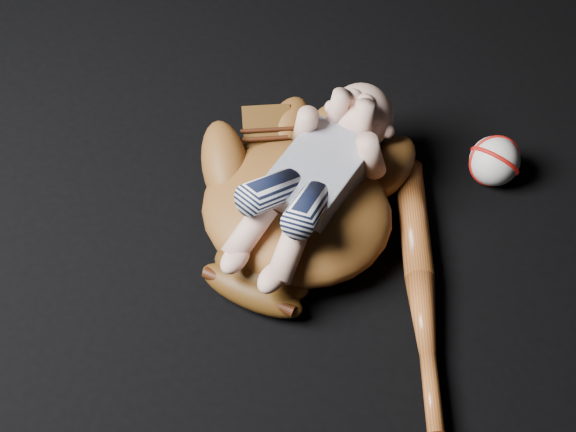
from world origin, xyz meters
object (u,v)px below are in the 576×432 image
at_px(baseball_glove, 297,205).
at_px(newborn_baby, 308,179).
at_px(baseball_bat, 421,294).
at_px(baseball, 495,161).

bearing_deg(baseball_glove, newborn_baby, 26.60).
bearing_deg(baseball_bat, baseball_glove, 160.68).
xyz_separation_m(baseball_glove, newborn_baby, (0.02, 0.00, 0.06)).
distance_m(baseball_glove, baseball, 0.35).
height_order(baseball_glove, baseball, baseball_glove).
distance_m(baseball_bat, baseball, 0.29).
xyz_separation_m(newborn_baby, baseball, (0.27, 0.20, -0.09)).
bearing_deg(baseball, baseball_glove, -144.55).
xyz_separation_m(baseball_glove, baseball_bat, (0.22, -0.08, -0.04)).
bearing_deg(baseball_glove, baseball, 46.36).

